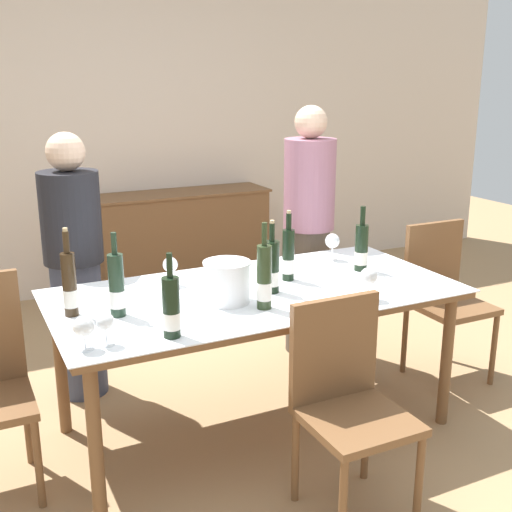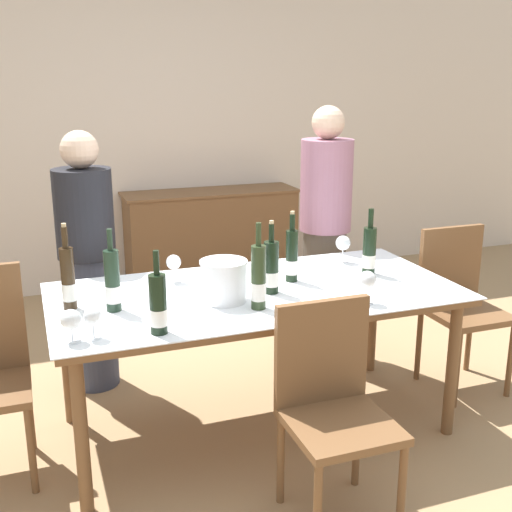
# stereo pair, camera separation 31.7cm
# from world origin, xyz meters

# --- Properties ---
(ground_plane) EXTENTS (12.00, 12.00, 0.00)m
(ground_plane) POSITION_xyz_m (0.00, 0.00, 0.00)
(ground_plane) COLOR #A37F56
(back_wall) EXTENTS (8.00, 0.10, 2.80)m
(back_wall) POSITION_xyz_m (0.00, 2.69, 1.40)
(back_wall) COLOR beige
(back_wall) RESTS_ON ground_plane
(sideboard_cabinet) EXTENTS (1.51, 0.46, 0.85)m
(sideboard_cabinet) POSITION_xyz_m (0.46, 2.40, 0.43)
(sideboard_cabinet) COLOR brown
(sideboard_cabinet) RESTS_ON ground_plane
(dining_table) EXTENTS (2.03, 0.99, 0.77)m
(dining_table) POSITION_xyz_m (0.00, 0.00, 0.70)
(dining_table) COLOR brown
(dining_table) RESTS_ON ground_plane
(ice_bucket) EXTENTS (0.23, 0.23, 0.20)m
(ice_bucket) POSITION_xyz_m (-0.20, -0.09, 0.87)
(ice_bucket) COLOR white
(ice_bucket) RESTS_ON dining_table
(wine_bottle_0) EXTENTS (0.07, 0.07, 0.41)m
(wine_bottle_0) POSITION_xyz_m (-0.08, -0.24, 0.91)
(wine_bottle_0) COLOR #28381E
(wine_bottle_0) RESTS_ON dining_table
(wine_bottle_1) EXTENTS (0.08, 0.08, 0.37)m
(wine_bottle_1) POSITION_xyz_m (0.06, -0.06, 0.89)
(wine_bottle_1) COLOR black
(wine_bottle_1) RESTS_ON dining_table
(wine_bottle_2) EXTENTS (0.06, 0.06, 0.37)m
(wine_bottle_2) POSITION_xyz_m (0.23, 0.08, 0.90)
(wine_bottle_2) COLOR black
(wine_bottle_2) RESTS_ON dining_table
(wine_bottle_3) EXTENTS (0.06, 0.06, 0.40)m
(wine_bottle_3) POSITION_xyz_m (-0.90, 0.05, 0.91)
(wine_bottle_3) COLOR #332314
(wine_bottle_3) RESTS_ON dining_table
(wine_bottle_4) EXTENTS (0.07, 0.07, 0.36)m
(wine_bottle_4) POSITION_xyz_m (-0.57, -0.38, 0.89)
(wine_bottle_4) COLOR black
(wine_bottle_4) RESTS_ON dining_table
(wine_bottle_5) EXTENTS (0.07, 0.07, 0.38)m
(wine_bottle_5) POSITION_xyz_m (-0.71, -0.04, 0.90)
(wine_bottle_5) COLOR #1E3323
(wine_bottle_5) RESTS_ON dining_table
(wine_bottle_6) EXTENTS (0.07, 0.07, 0.36)m
(wine_bottle_6) POSITION_xyz_m (0.67, 0.06, 0.89)
(wine_bottle_6) COLOR black
(wine_bottle_6) RESTS_ON dining_table
(wine_glass_0) EXTENTS (0.09, 0.09, 0.14)m
(wine_glass_0) POSITION_xyz_m (-0.92, -0.35, 0.86)
(wine_glass_0) COLOR white
(wine_glass_0) RESTS_ON dining_table
(wine_glass_1) EXTENTS (0.07, 0.07, 0.14)m
(wine_glass_1) POSITION_xyz_m (-0.83, -0.34, 0.86)
(wine_glass_1) COLOR white
(wine_glass_1) RESTS_ON dining_table
(wine_glass_2) EXTENTS (0.08, 0.08, 0.16)m
(wine_glass_2) POSITION_xyz_m (0.64, 0.30, 0.88)
(wine_glass_2) COLOR white
(wine_glass_2) RESTS_ON dining_table
(wine_glass_3) EXTENTS (0.08, 0.08, 0.15)m
(wine_glass_3) POSITION_xyz_m (-0.36, 0.27, 0.87)
(wine_glass_3) COLOR white
(wine_glass_3) RESTS_ON dining_table
(wine_glass_4) EXTENTS (0.09, 0.09, 0.16)m
(wine_glass_4) POSITION_xyz_m (0.43, -0.36, 0.88)
(wine_glass_4) COLOR white
(wine_glass_4) RESTS_ON dining_table
(chair_near_front) EXTENTS (0.42, 0.42, 0.91)m
(chair_near_front) POSITION_xyz_m (0.07, -0.72, 0.52)
(chair_near_front) COLOR brown
(chair_near_front) RESTS_ON ground_plane
(chair_right_end) EXTENTS (0.42, 0.42, 0.95)m
(chair_right_end) POSITION_xyz_m (1.31, 0.09, 0.55)
(chair_right_end) COLOR brown
(chair_right_end) RESTS_ON ground_plane
(person_host) EXTENTS (0.33, 0.33, 1.52)m
(person_host) POSITION_xyz_m (-0.74, 0.81, 0.76)
(person_host) COLOR #383F56
(person_host) RESTS_ON ground_plane
(person_guest_left) EXTENTS (0.33, 0.33, 1.63)m
(person_guest_left) POSITION_xyz_m (0.75, 0.76, 0.82)
(person_guest_left) COLOR #51473D
(person_guest_left) RESTS_ON ground_plane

